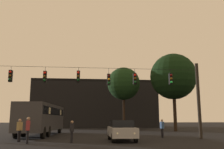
# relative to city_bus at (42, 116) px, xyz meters

# --- Properties ---
(ground_plane) EXTENTS (168.00, 168.00, 0.00)m
(ground_plane) POSITION_rel_city_bus_xyz_m (4.64, 7.20, -1.87)
(ground_plane) COLOR black
(ground_plane) RESTS_ON ground
(overhead_signal_span) EXTENTS (18.93, 0.44, 6.42)m
(overhead_signal_span) POSITION_rel_city_bus_xyz_m (4.72, -5.60, 2.03)
(overhead_signal_span) COLOR black
(overhead_signal_span) RESTS_ON ground
(city_bus) EXTENTS (3.22, 11.14, 3.00)m
(city_bus) POSITION_rel_city_bus_xyz_m (0.00, 0.00, 0.00)
(city_bus) COLOR #2D2D33
(city_bus) RESTS_ON ground
(car_near_right) EXTENTS (1.83, 4.35, 1.52)m
(car_near_right) POSITION_rel_city_bus_xyz_m (7.06, -7.02, -1.07)
(car_near_right) COLOR #99999E
(car_near_right) RESTS_ON ground
(pedestrian_crossing_left) EXTENTS (0.28, 0.38, 1.59)m
(pedestrian_crossing_left) POSITION_rel_city_bus_xyz_m (11.03, -4.40, -0.97)
(pedestrian_crossing_left) COLOR black
(pedestrian_crossing_left) RESTS_ON ground
(pedestrian_crossing_center) EXTENTS (0.28, 0.38, 1.74)m
(pedestrian_crossing_center) POSITION_rel_city_bus_xyz_m (0.53, -8.51, -0.88)
(pedestrian_crossing_center) COLOR black
(pedestrian_crossing_center) RESTS_ON ground
(pedestrian_crossing_right) EXTENTS (0.36, 0.42, 1.62)m
(pedestrian_crossing_right) POSITION_rel_city_bus_xyz_m (-0.36, -7.16, -0.95)
(pedestrian_crossing_right) COLOR black
(pedestrian_crossing_right) RESTS_ON ground
(pedestrian_near_bus) EXTENTS (0.31, 0.40, 1.50)m
(pedestrian_near_bus) POSITION_rel_city_bus_xyz_m (3.41, -8.13, -1.03)
(pedestrian_near_bus) COLOR black
(pedestrian_near_bus) RESTS_ON ground
(corner_building) EXTENTS (23.60, 11.49, 8.93)m
(corner_building) POSITION_rel_city_bus_xyz_m (6.15, 25.07, 2.60)
(corner_building) COLOR black
(corner_building) RESTS_ON ground
(tree_left_silhouette) EXTENTS (4.73, 4.73, 9.04)m
(tree_left_silhouette) POSITION_rel_city_bus_xyz_m (9.76, 9.25, 4.79)
(tree_left_silhouette) COLOR black
(tree_left_silhouette) RESTS_ON ground
(tree_behind_building) EXTENTS (6.33, 6.33, 10.56)m
(tree_behind_building) POSITION_rel_city_bus_xyz_m (16.29, 6.55, 5.51)
(tree_behind_building) COLOR black
(tree_behind_building) RESTS_ON ground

